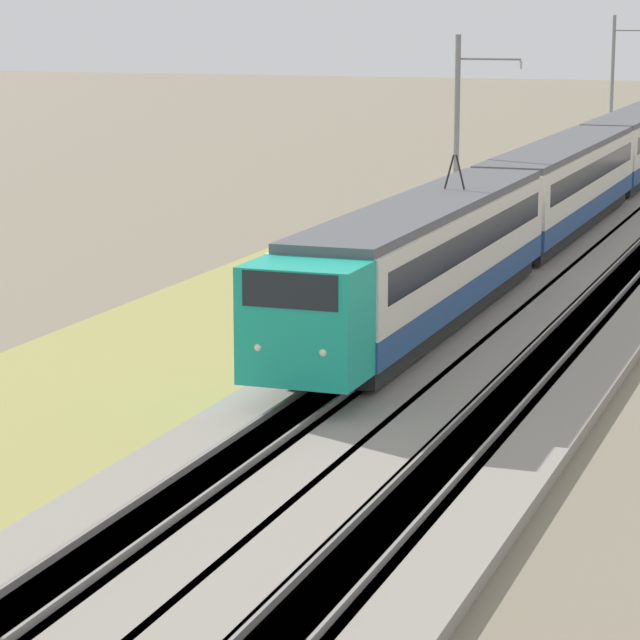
# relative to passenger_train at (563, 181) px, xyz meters

# --- Properties ---
(ballast_main) EXTENTS (240.00, 4.40, 0.30)m
(ballast_main) POSITION_rel_passenger_train_xyz_m (-1.70, 0.00, -2.23)
(ballast_main) COLOR gray
(ballast_main) RESTS_ON ground
(track_main) EXTENTS (240.00, 1.57, 0.45)m
(track_main) POSITION_rel_passenger_train_xyz_m (-1.70, 0.00, -2.22)
(track_main) COLOR #4C4238
(track_main) RESTS_ON ground
(grass_verge) EXTENTS (240.00, 8.42, 0.12)m
(grass_verge) POSITION_rel_passenger_train_xyz_m (-1.70, 6.10, -2.32)
(grass_verge) COLOR #99934C
(grass_verge) RESTS_ON ground
(passenger_train) EXTENTS (64.04, 2.89, 5.08)m
(passenger_train) POSITION_rel_passenger_train_xyz_m (0.00, 0.00, 0.00)
(passenger_train) COLOR #19A88E
(passenger_train) RESTS_ON ground
(catenary_mast_mid) EXTENTS (0.22, 2.56, 8.56)m
(catenary_mast_mid) POSITION_rel_passenger_train_xyz_m (-7.54, 2.62, 2.05)
(catenary_mast_mid) COLOR slate
(catenary_mast_mid) RESTS_ON ground
(catenary_mast_far) EXTENTS (0.22, 2.56, 9.16)m
(catenary_mast_far) POSITION_rel_passenger_train_xyz_m (29.07, 2.63, 2.35)
(catenary_mast_far) COLOR slate
(catenary_mast_far) RESTS_ON ground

